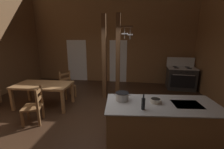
{
  "coord_description": "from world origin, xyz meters",
  "views": [
    {
      "loc": [
        1.14,
        -3.46,
        2.13
      ],
      "look_at": [
        0.49,
        0.88,
        1.05
      ],
      "focal_mm": 23.62,
      "sensor_mm": 36.0,
      "label": 1
    }
  ],
  "objects_px": {
    "stove_range": "(181,78)",
    "mixing_bowl_on_counter": "(156,101)",
    "kitchen_island": "(160,124)",
    "stockpot_on_counter": "(122,96)",
    "dining_table": "(43,87)",
    "ladderback_chair_near_window": "(34,106)",
    "ladderback_chair_by_post": "(67,85)",
    "bottle_tall_on_counter": "(143,104)"
  },
  "relations": [
    {
      "from": "ladderback_chair_by_post",
      "to": "mixing_bowl_on_counter",
      "type": "height_order",
      "value": "mixing_bowl_on_counter"
    },
    {
      "from": "kitchen_island",
      "to": "ladderback_chair_near_window",
      "type": "height_order",
      "value": "ladderback_chair_near_window"
    },
    {
      "from": "ladderback_chair_near_window",
      "to": "stockpot_on_counter",
      "type": "distance_m",
      "value": 2.33
    },
    {
      "from": "stockpot_on_counter",
      "to": "mixing_bowl_on_counter",
      "type": "relative_size",
      "value": 1.57
    },
    {
      "from": "dining_table",
      "to": "stockpot_on_counter",
      "type": "bearing_deg",
      "value": -25.38
    },
    {
      "from": "dining_table",
      "to": "mixing_bowl_on_counter",
      "type": "xyz_separation_m",
      "value": [
        3.24,
        -1.24,
        0.29
      ]
    },
    {
      "from": "stove_range",
      "to": "mixing_bowl_on_counter",
      "type": "height_order",
      "value": "stove_range"
    },
    {
      "from": "stove_range",
      "to": "mixing_bowl_on_counter",
      "type": "relative_size",
      "value": 6.04
    },
    {
      "from": "dining_table",
      "to": "stove_range",
      "type": "bearing_deg",
      "value": 26.91
    },
    {
      "from": "stove_range",
      "to": "dining_table",
      "type": "xyz_separation_m",
      "value": [
        -4.81,
        -2.44,
        0.17
      ]
    },
    {
      "from": "ladderback_chair_by_post",
      "to": "mixing_bowl_on_counter",
      "type": "relative_size",
      "value": 4.35
    },
    {
      "from": "dining_table",
      "to": "kitchen_island",
      "type": "bearing_deg",
      "value": -20.88
    },
    {
      "from": "stove_range",
      "to": "ladderback_chair_near_window",
      "type": "xyz_separation_m",
      "value": [
        -4.49,
        -3.36,
        -0.03
      ]
    },
    {
      "from": "kitchen_island",
      "to": "bottle_tall_on_counter",
      "type": "relative_size",
      "value": 7.88
    },
    {
      "from": "kitchen_island",
      "to": "mixing_bowl_on_counter",
      "type": "bearing_deg",
      "value": 161.71
    },
    {
      "from": "dining_table",
      "to": "ladderback_chair_by_post",
      "type": "bearing_deg",
      "value": 66.96
    },
    {
      "from": "ladderback_chair_near_window",
      "to": "mixing_bowl_on_counter",
      "type": "relative_size",
      "value": 4.35
    },
    {
      "from": "kitchen_island",
      "to": "stove_range",
      "type": "height_order",
      "value": "stove_range"
    },
    {
      "from": "kitchen_island",
      "to": "stockpot_on_counter",
      "type": "distance_m",
      "value": 0.95
    },
    {
      "from": "dining_table",
      "to": "ladderback_chair_near_window",
      "type": "relative_size",
      "value": 1.83
    },
    {
      "from": "stove_range",
      "to": "bottle_tall_on_counter",
      "type": "distance_m",
      "value": 4.45
    },
    {
      "from": "stove_range",
      "to": "bottle_tall_on_counter",
      "type": "height_order",
      "value": "stove_range"
    },
    {
      "from": "ladderback_chair_by_post",
      "to": "stove_range",
      "type": "bearing_deg",
      "value": 19.43
    },
    {
      "from": "stove_range",
      "to": "ladderback_chair_near_window",
      "type": "relative_size",
      "value": 1.39
    },
    {
      "from": "stove_range",
      "to": "bottle_tall_on_counter",
      "type": "relative_size",
      "value": 4.64
    },
    {
      "from": "ladderback_chair_near_window",
      "to": "kitchen_island",
      "type": "bearing_deg",
      "value": -6.88
    },
    {
      "from": "dining_table",
      "to": "ladderback_chair_near_window",
      "type": "bearing_deg",
      "value": -70.38
    },
    {
      "from": "ladderback_chair_by_post",
      "to": "stockpot_on_counter",
      "type": "bearing_deg",
      "value": -43.58
    },
    {
      "from": "stockpot_on_counter",
      "to": "stove_range",
      "type": "bearing_deg",
      "value": 58.64
    },
    {
      "from": "ladderback_chair_near_window",
      "to": "ladderback_chair_by_post",
      "type": "xyz_separation_m",
      "value": [
        0.05,
        1.79,
        0.0
      ]
    },
    {
      "from": "kitchen_island",
      "to": "dining_table",
      "type": "relative_size",
      "value": 1.29
    },
    {
      "from": "ladderback_chair_by_post",
      "to": "bottle_tall_on_counter",
      "type": "height_order",
      "value": "bottle_tall_on_counter"
    },
    {
      "from": "ladderback_chair_by_post",
      "to": "bottle_tall_on_counter",
      "type": "relative_size",
      "value": 3.34
    },
    {
      "from": "mixing_bowl_on_counter",
      "to": "ladderback_chair_near_window",
      "type": "bearing_deg",
      "value": 173.61
    },
    {
      "from": "dining_table",
      "to": "mixing_bowl_on_counter",
      "type": "height_order",
      "value": "mixing_bowl_on_counter"
    },
    {
      "from": "stove_range",
      "to": "kitchen_island",
      "type": "bearing_deg",
      "value": -111.31
    },
    {
      "from": "kitchen_island",
      "to": "ladderback_chair_near_window",
      "type": "distance_m",
      "value": 3.06
    },
    {
      "from": "stove_range",
      "to": "mixing_bowl_on_counter",
      "type": "bearing_deg",
      "value": -113.13
    },
    {
      "from": "ladderback_chair_by_post",
      "to": "mixing_bowl_on_counter",
      "type": "xyz_separation_m",
      "value": [
        2.87,
        -2.12,
        0.49
      ]
    },
    {
      "from": "ladderback_chair_near_window",
      "to": "bottle_tall_on_counter",
      "type": "relative_size",
      "value": 3.34
    },
    {
      "from": "stockpot_on_counter",
      "to": "dining_table",
      "type": "bearing_deg",
      "value": 154.62
    },
    {
      "from": "kitchen_island",
      "to": "ladderback_chair_by_post",
      "type": "relative_size",
      "value": 2.36
    }
  ]
}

